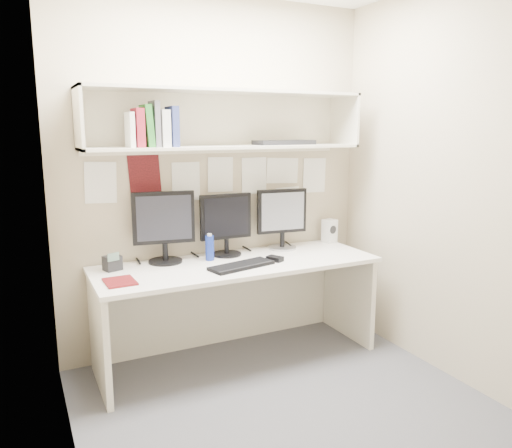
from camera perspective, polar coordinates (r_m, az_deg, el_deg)
name	(u,v)px	position (r m, az deg, el deg)	size (l,w,h in m)	color
floor	(280,400)	(3.28, 2.80, -19.49)	(2.40, 2.00, 0.01)	#4A4A4F
wall_back	(218,177)	(3.76, -4.40, 5.35)	(2.40, 0.02, 2.60)	tan
wall_front	(405,221)	(2.05, 16.70, 0.32)	(2.40, 0.02, 2.60)	tan
wall_left	(58,207)	(2.51, -21.69, 1.87)	(0.02, 2.00, 2.60)	tan
wall_right	(438,183)	(3.59, 20.08, 4.47)	(0.02, 2.00, 2.60)	tan
desk	(238,311)	(3.65, -2.12, -9.86)	(2.00, 0.70, 0.73)	white
overhead_hutch	(224,120)	(3.61, -3.66, 11.81)	(2.00, 0.38, 0.40)	silver
pinned_papers	(218,184)	(3.76, -4.35, 4.59)	(1.92, 0.01, 0.48)	white
monitor_left	(164,225)	(3.53, -10.49, -0.06)	(0.43, 0.24, 0.50)	black
monitor_center	(226,222)	(3.68, -3.46, 0.24)	(0.39, 0.22, 0.46)	black
monitor_right	(282,216)	(3.89, 2.98, 0.87)	(0.40, 0.22, 0.47)	#A5A5AA
keyboard	(242,266)	(3.40, -1.67, -4.78)	(0.46, 0.16, 0.02)	black
mouse	(275,259)	(3.56, 2.17, -3.99)	(0.07, 0.11, 0.03)	black
speaker	(329,231)	(4.17, 8.40, -0.78)	(0.11, 0.12, 0.19)	silver
blue_bottle	(210,248)	(3.58, -5.31, -2.70)	(0.06, 0.06, 0.19)	navy
maroon_notebook	(120,282)	(3.19, -15.29, -6.37)	(0.18, 0.22, 0.01)	#5C0F12
desk_phone	(112,263)	(3.46, -16.09, -4.29)	(0.13, 0.12, 0.13)	black
book_stack	(153,127)	(3.34, -11.73, 10.79)	(0.32, 0.18, 0.29)	white
hutch_tray	(284,142)	(3.77, 3.24, 9.29)	(0.46, 0.18, 0.03)	black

